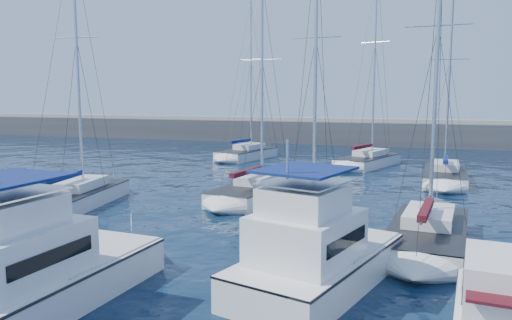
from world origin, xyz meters
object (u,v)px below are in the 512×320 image
(motor_yacht_port_inner, at_px, (32,274))
(sailboat_mid_b, at_px, (257,191))
(sailboat_back_b, at_px, (368,160))
(sailboat_mid_d, at_px, (428,234))
(sailboat_back_a, at_px, (247,153))
(sailboat_mid_a, at_px, (77,197))
(motor_yacht_stbd_inner, at_px, (314,257))
(sailboat_mid_c, at_px, (310,213))
(sailboat_back_c, at_px, (445,176))

(motor_yacht_port_inner, relative_size, sailboat_mid_b, 0.62)
(sailboat_mid_b, xyz_separation_m, sailboat_back_b, (5.38, 17.29, 0.05))
(sailboat_mid_d, distance_m, sailboat_back_a, 31.47)
(sailboat_mid_a, bearing_deg, sailboat_back_a, 76.16)
(motor_yacht_stbd_inner, height_order, sailboat_mid_b, sailboat_mid_b)
(sailboat_mid_a, distance_m, sailboat_mid_c, 14.26)
(motor_yacht_stbd_inner, bearing_deg, sailboat_back_b, 108.07)
(sailboat_mid_a, xyz_separation_m, sailboat_mid_c, (14.26, 0.21, 0.01))
(sailboat_back_b, bearing_deg, sailboat_back_c, -28.91)
(sailboat_mid_c, distance_m, sailboat_back_c, 16.73)
(motor_yacht_port_inner, xyz_separation_m, sailboat_mid_a, (-8.23, 12.74, -0.60))
(sailboat_mid_d, bearing_deg, sailboat_mid_b, 150.72)
(sailboat_mid_d, bearing_deg, sailboat_mid_a, 179.99)
(sailboat_mid_b, bearing_deg, motor_yacht_port_inner, -85.61)
(motor_yacht_port_inner, bearing_deg, sailboat_mid_d, 46.49)
(sailboat_back_b, relative_size, sailboat_back_c, 1.24)
(sailboat_back_b, bearing_deg, sailboat_mid_d, -59.26)
(sailboat_mid_c, bearing_deg, motor_yacht_port_inner, -113.17)
(motor_yacht_port_inner, distance_m, sailboat_mid_a, 15.18)
(motor_yacht_port_inner, xyz_separation_m, sailboat_mid_d, (11.76, 10.72, -0.61))
(sailboat_mid_c, bearing_deg, sailboat_back_c, 66.29)
(motor_yacht_port_inner, bearing_deg, sailboat_mid_b, 89.40)
(sailboat_mid_d, relative_size, sailboat_back_b, 0.84)
(motor_yacht_stbd_inner, xyz_separation_m, sailboat_back_a, (-13.65, 32.60, -0.58))
(sailboat_mid_a, height_order, sailboat_back_c, sailboat_mid_a)
(sailboat_mid_a, bearing_deg, sailboat_mid_b, 20.24)
(sailboat_mid_b, height_order, sailboat_mid_c, sailboat_mid_c)
(sailboat_mid_b, relative_size, sailboat_back_c, 0.95)
(sailboat_mid_d, relative_size, sailboat_back_c, 1.04)
(sailboat_mid_c, bearing_deg, sailboat_mid_d, -19.48)
(sailboat_mid_a, relative_size, sailboat_back_c, 1.08)
(motor_yacht_stbd_inner, xyz_separation_m, sailboat_mid_c, (-1.93, 8.63, -0.59))
(motor_yacht_port_inner, distance_m, sailboat_back_b, 35.88)
(sailboat_mid_b, xyz_separation_m, sailboat_mid_c, (4.55, -4.98, 0.03))
(sailboat_mid_b, height_order, sailboat_back_c, sailboat_back_c)
(sailboat_back_b, height_order, sailboat_back_c, sailboat_back_b)
(motor_yacht_port_inner, xyz_separation_m, sailboat_mid_b, (1.49, 17.92, -0.62))
(sailboat_mid_a, bearing_deg, sailboat_mid_c, -7.01)
(sailboat_mid_d, bearing_deg, sailboat_mid_c, 164.48)
(motor_yacht_stbd_inner, height_order, sailboat_back_b, sailboat_back_b)
(motor_yacht_port_inner, height_order, sailboat_back_b, sailboat_back_b)
(sailboat_mid_d, height_order, sailboat_back_a, sailboat_back_a)
(motor_yacht_stbd_inner, bearing_deg, motor_yacht_port_inner, -135.52)
(sailboat_mid_b, distance_m, sailboat_back_c, 15.51)
(motor_yacht_stbd_inner, relative_size, sailboat_mid_a, 0.52)
(motor_yacht_stbd_inner, xyz_separation_m, sailboat_mid_d, (3.79, 6.40, -0.61))
(sailboat_back_c, bearing_deg, sailboat_mid_a, -142.07)
(motor_yacht_port_inner, height_order, sailboat_back_c, sailboat_back_c)
(sailboat_mid_d, bearing_deg, sailboat_back_c, 90.88)
(motor_yacht_stbd_inner, bearing_deg, sailboat_mid_d, 75.37)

